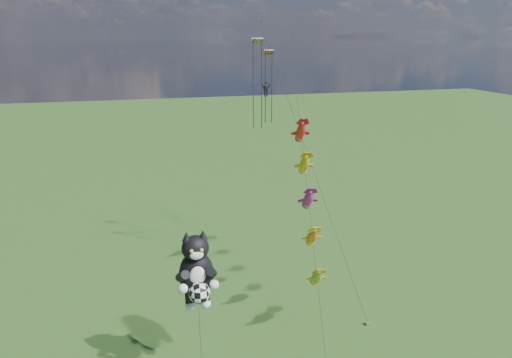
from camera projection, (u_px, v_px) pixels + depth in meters
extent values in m
cylinder|color=black|center=(201.00, 348.00, 28.94)|extent=(0.23, 2.70, 5.99)
ellipsoid|color=black|center=(196.00, 274.00, 29.00)|extent=(2.50, 2.10, 3.45)
ellipsoid|color=black|center=(195.00, 248.00, 28.25)|extent=(1.94, 1.78, 1.75)
cone|color=black|center=(186.00, 236.00, 27.84)|extent=(0.64, 0.64, 0.65)
cone|color=black|center=(203.00, 234.00, 28.09)|extent=(0.64, 0.64, 0.65)
ellipsoid|color=white|center=(197.00, 255.00, 27.66)|extent=(0.93, 0.51, 0.63)
ellipsoid|color=white|center=(198.00, 276.00, 28.15)|extent=(1.10, 0.48, 1.42)
sphere|color=gold|center=(192.00, 251.00, 27.40)|extent=(0.26, 0.26, 0.26)
sphere|color=gold|center=(202.00, 250.00, 27.55)|extent=(0.26, 0.26, 0.26)
sphere|color=white|center=(183.00, 289.00, 27.80)|extent=(0.65, 0.65, 0.65)
sphere|color=white|center=(214.00, 285.00, 28.28)|extent=(0.65, 0.65, 0.65)
sphere|color=white|center=(190.00, 306.00, 29.45)|extent=(0.69, 0.69, 0.69)
sphere|color=white|center=(206.00, 304.00, 29.71)|extent=(0.69, 0.69, 0.69)
sphere|color=white|center=(199.00, 293.00, 27.83)|extent=(1.41, 1.41, 1.41)
cylinder|color=black|center=(310.00, 215.00, 35.93)|extent=(2.68, 15.62, 17.61)
ellipsoid|color=green|center=(317.00, 277.00, 33.86)|extent=(1.18, 2.34, 2.36)
ellipsoid|color=red|center=(312.00, 237.00, 35.18)|extent=(1.18, 2.34, 2.36)
ellipsoid|color=#D8339A|center=(308.00, 199.00, 36.49)|extent=(1.18, 2.34, 2.36)
ellipsoid|color=yellow|center=(304.00, 164.00, 37.81)|extent=(1.18, 2.34, 2.36)
ellipsoid|color=red|center=(301.00, 132.00, 39.13)|extent=(1.18, 2.34, 2.36)
cube|color=brown|center=(368.00, 324.00, 36.15)|extent=(0.40, 0.30, 0.22)
cylinder|color=black|center=(309.00, 157.00, 38.93)|extent=(5.55, 16.18, 25.26)
cube|color=#218B4F|center=(269.00, 52.00, 40.03)|extent=(0.96, 0.63, 0.50)
cylinder|color=black|center=(265.00, 89.00, 41.04)|extent=(0.08, 0.08, 6.82)
cylinder|color=black|center=(272.00, 89.00, 41.18)|extent=(0.08, 0.08, 6.82)
cube|color=blue|center=(257.00, 41.00, 42.56)|extent=(1.30, 0.80, 0.62)
cylinder|color=black|center=(253.00, 87.00, 43.87)|extent=(0.08, 0.08, 8.98)
cylinder|color=black|center=(261.00, 87.00, 44.07)|extent=(0.08, 0.08, 8.98)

